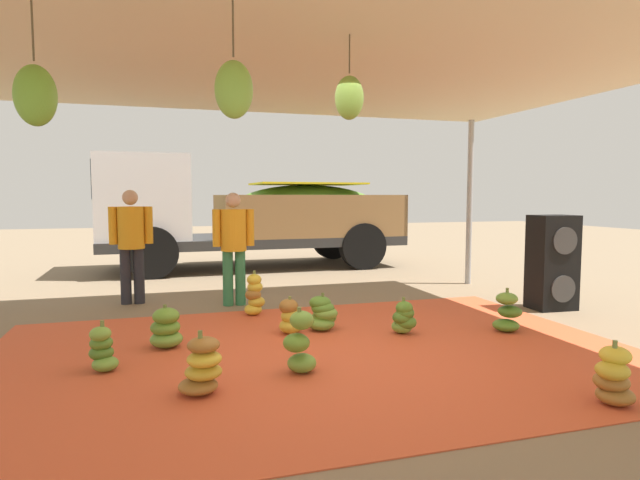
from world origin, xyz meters
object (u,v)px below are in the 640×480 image
(banana_bunch_0, at_px, (614,378))
(banana_bunch_3, at_px, (404,318))
(banana_bunch_5, at_px, (507,313))
(banana_bunch_4, at_px, (290,317))
(banana_bunch_1, at_px, (300,345))
(banana_bunch_7, at_px, (202,367))
(banana_bunch_8, at_px, (166,329))
(cargo_truck_main, at_px, (244,213))
(banana_bunch_6, at_px, (254,296))
(speaker_stack, at_px, (552,262))
(worker_0, at_px, (234,240))
(banana_bunch_9, at_px, (323,314))
(banana_bunch_2, at_px, (102,350))
(worker_1, at_px, (131,238))

(banana_bunch_0, xyz_separation_m, banana_bunch_3, (-0.61, 2.32, -0.03))
(banana_bunch_5, bearing_deg, banana_bunch_4, 165.82)
(banana_bunch_1, xyz_separation_m, banana_bunch_7, (-0.87, -0.24, -0.05))
(banana_bunch_8, bearing_deg, cargo_truck_main, 73.73)
(banana_bunch_3, xyz_separation_m, banana_bunch_6, (-1.47, 1.45, 0.07))
(banana_bunch_3, relative_size, speaker_stack, 0.32)
(banana_bunch_4, distance_m, worker_0, 2.00)
(banana_bunch_1, xyz_separation_m, banana_bunch_9, (0.64, 1.40, -0.07))
(banana_bunch_5, bearing_deg, speaker_stack, 33.08)
(banana_bunch_2, height_order, cargo_truck_main, cargo_truck_main)
(banana_bunch_4, xyz_separation_m, banana_bunch_8, (-1.37, -0.17, 0.01))
(cargo_truck_main, distance_m, worker_0, 4.03)
(banana_bunch_5, height_order, banana_bunch_9, banana_bunch_5)
(banana_bunch_4, bearing_deg, banana_bunch_5, -14.18)
(banana_bunch_5, height_order, banana_bunch_7, banana_bunch_7)
(banana_bunch_0, xyz_separation_m, banana_bunch_1, (-2.08, 1.38, 0.05))
(banana_bunch_0, distance_m, cargo_truck_main, 8.67)
(worker_1, bearing_deg, banana_bunch_7, -79.89)
(banana_bunch_6, relative_size, worker_0, 0.36)
(banana_bunch_8, bearing_deg, banana_bunch_7, -79.47)
(banana_bunch_1, bearing_deg, speaker_stack, 21.68)
(banana_bunch_1, height_order, banana_bunch_3, banana_bunch_1)
(banana_bunch_3, distance_m, banana_bunch_7, 2.63)
(banana_bunch_8, bearing_deg, speaker_stack, 4.94)
(banana_bunch_3, height_order, worker_0, worker_0)
(banana_bunch_4, height_order, worker_1, worker_1)
(banana_bunch_6, height_order, worker_1, worker_1)
(cargo_truck_main, relative_size, speaker_stack, 4.88)
(banana_bunch_8, bearing_deg, banana_bunch_2, -133.64)
(banana_bunch_8, relative_size, worker_1, 0.28)
(banana_bunch_7, bearing_deg, banana_bunch_1, 15.60)
(banana_bunch_0, distance_m, speaker_stack, 3.62)
(banana_bunch_1, height_order, banana_bunch_6, banana_bunch_1)
(banana_bunch_9, bearing_deg, banana_bunch_6, 122.45)
(banana_bunch_6, height_order, banana_bunch_7, banana_bunch_6)
(banana_bunch_1, height_order, banana_bunch_7, banana_bunch_1)
(banana_bunch_2, height_order, banana_bunch_3, banana_bunch_2)
(banana_bunch_4, bearing_deg, banana_bunch_2, -158.60)
(cargo_truck_main, xyz_separation_m, worker_1, (-2.17, -3.41, -0.24))
(cargo_truck_main, bearing_deg, banana_bunch_9, -89.58)
(banana_bunch_1, relative_size, banana_bunch_9, 1.27)
(banana_bunch_1, xyz_separation_m, banana_bunch_5, (2.69, 0.72, -0.05))
(banana_bunch_9, bearing_deg, cargo_truck_main, 90.42)
(banana_bunch_2, height_order, worker_0, worker_0)
(banana_bunch_0, distance_m, banana_bunch_9, 3.13)
(banana_bunch_8, distance_m, speaker_stack, 5.23)
(banana_bunch_0, relative_size, banana_bunch_7, 0.97)
(banana_bunch_1, height_order, cargo_truck_main, cargo_truck_main)
(banana_bunch_7, bearing_deg, banana_bunch_8, 100.53)
(banana_bunch_2, bearing_deg, cargo_truck_main, 70.65)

